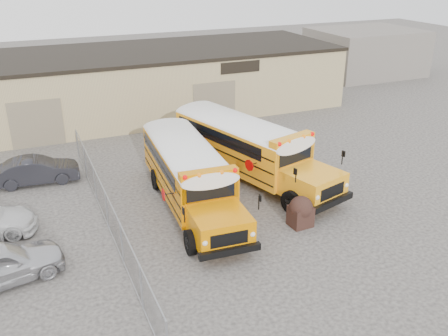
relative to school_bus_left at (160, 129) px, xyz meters
name	(u,v)px	position (x,y,z in m)	size (l,w,h in m)	color
ground	(259,232)	(1.44, -10.15, -1.77)	(120.00, 120.00, 0.00)	#312F2C
warehouse	(141,81)	(1.43, 9.84, 0.60)	(30.20, 10.20, 4.67)	tan
chainlink_fence	(107,210)	(-4.56, -7.15, -0.87)	(0.07, 18.07, 1.81)	gray
distant_building_right	(365,52)	(25.44, 13.85, 0.43)	(10.00, 8.00, 4.40)	gray
school_bus_left	(160,129)	(0.00, 0.00, 0.00)	(3.51, 10.62, 3.07)	orange
school_bus_right	(177,115)	(1.74, 2.00, 0.09)	(5.63, 11.33, 3.23)	#FFA217
tarp_bundle	(301,211)	(3.42, -10.34, -1.04)	(1.05, 1.05, 1.44)	black
car_dark	(37,171)	(-7.08, -0.89, -1.06)	(1.51, 4.33, 1.43)	black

